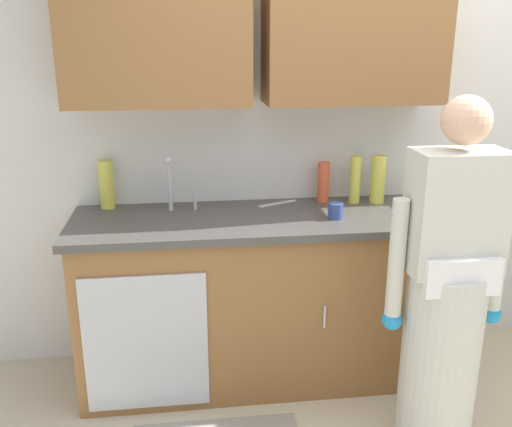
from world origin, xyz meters
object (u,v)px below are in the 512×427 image
sink (178,221)px  knife_on_counter (278,203)px  bottle_soap (107,184)px  bottle_water_short (355,179)px  bottle_cleaner_spray (378,179)px  sponge (422,211)px  cup_by_sink (335,211)px  bottle_dish_liquid (323,182)px  person_at_sink (445,310)px

sink → knife_on_counter: size_ratio=2.08×
bottle_soap → bottle_water_short: bearing=-2.8°
bottle_water_short → knife_on_counter: (-0.43, 0.02, -0.13)m
sink → knife_on_counter: sink is taller
bottle_cleaner_spray → sponge: bottle_cleaner_spray is taller
bottle_cleaner_spray → knife_on_counter: size_ratio=1.12×
bottle_soap → cup_by_sink: (1.18, -0.33, -0.09)m
sink → bottle_dish_liquid: (0.81, 0.21, 0.13)m
sink → bottle_cleaner_spray: 1.12m
bottle_dish_liquid → bottle_soap: 1.19m
bottle_dish_liquid → bottle_cleaner_spray: size_ratio=0.85×
knife_on_counter → bottle_soap: bearing=-27.2°
bottle_dish_liquid → sponge: bottle_dish_liquid is taller
bottle_dish_liquid → knife_on_counter: bearing=-176.3°
bottle_cleaner_spray → cup_by_sink: (-0.30, -0.25, -0.09)m
knife_on_counter → bottle_cleaner_spray: bearing=151.3°
person_at_sink → bottle_water_short: (-0.17, 0.85, 0.38)m
bottle_water_short → sponge: 0.40m
person_at_sink → cup_by_sink: 0.74m
cup_by_sink → sponge: bearing=1.9°
sink → cup_by_sink: sink is taller
bottle_dish_liquid → bottle_water_short: 0.18m
person_at_sink → sponge: bearing=78.6°
sponge → bottle_soap: bearing=169.1°
sink → sponge: sink is taller
sink → person_at_sink: size_ratio=0.31×
sink → bottle_cleaner_spray: sink is taller
bottle_soap → sink: bearing=-31.6°
bottle_cleaner_spray → bottle_water_short: same height
bottle_cleaner_spray → sponge: bearing=-54.7°
bottle_dish_liquid → bottle_cleaner_spray: bearing=-11.0°
bottle_water_short → bottle_soap: bearing=177.2°
bottle_water_short → sponge: bottle_water_short is taller
bottle_cleaner_spray → bottle_soap: size_ratio=1.02×
bottle_water_short → person_at_sink: bearing=-78.7°
knife_on_counter → person_at_sink: bearing=100.0°
sink → bottle_dish_liquid: bearing=14.4°
bottle_soap → sponge: size_ratio=2.40×
bottle_dish_liquid → bottle_water_short: (0.17, -0.04, 0.02)m
cup_by_sink → knife_on_counter: (-0.25, 0.29, -0.04)m
sink → cup_by_sink: size_ratio=6.17×
person_at_sink → bottle_cleaner_spray: 0.92m
sponge → bottle_dish_liquid: bearing=147.7°
sink → sponge: bearing=-3.8°
person_at_sink → knife_on_counter: (-0.60, 0.87, 0.25)m
sink → cup_by_sink: bearing=-7.1°
cup_by_sink → knife_on_counter: bearing=130.9°
bottle_cleaner_spray → bottle_water_short: 0.13m
person_at_sink → knife_on_counter: bearing=124.5°
person_at_sink → knife_on_counter: 1.09m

